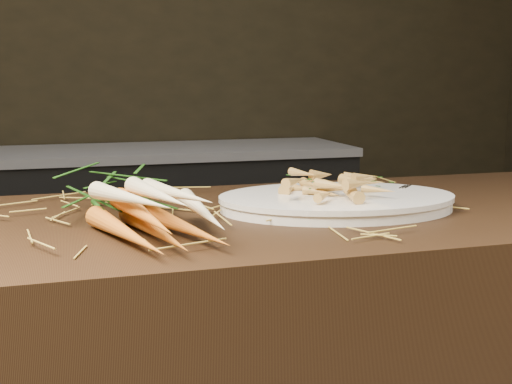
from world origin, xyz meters
TOP-DOWN VIEW (x-y plane):
  - back_counter at (0.30, 2.18)m, footprint 1.82×0.62m
  - straw_bedding at (0.00, 0.30)m, footprint 1.40×0.60m
  - root_veg_bunch at (-0.04, 0.28)m, footprint 0.28×0.57m
  - serving_platter at (0.38, 0.29)m, footprint 0.52×0.39m
  - roasted_veg_heap at (0.38, 0.29)m, footprint 0.26×0.20m
  - serving_fork at (0.55, 0.24)m, footprint 0.14×0.14m

SIDE VIEW (x-z plane):
  - back_counter at x=0.30m, z-range 0.00..0.84m
  - straw_bedding at x=0.00m, z-range 0.90..0.92m
  - serving_platter at x=0.38m, z-range 0.90..0.93m
  - serving_fork at x=0.55m, z-range 0.93..0.93m
  - root_veg_bunch at x=-0.04m, z-range 0.90..1.00m
  - roasted_veg_heap at x=0.38m, z-range 0.93..0.98m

